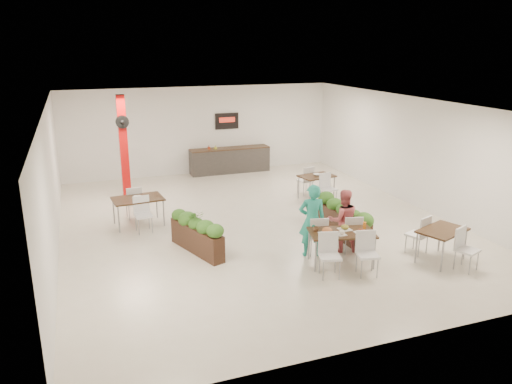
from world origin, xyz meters
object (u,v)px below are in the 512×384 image
at_px(diner_woman, 343,220).
at_px(red_column, 124,146).
at_px(service_counter, 230,160).
at_px(planter_left, 197,231).
at_px(diner_man, 312,220).
at_px(planter_right, 343,219).
at_px(side_table_c, 442,235).
at_px(side_table_a, 138,202).
at_px(side_table_b, 317,180).
at_px(main_table, 341,237).

bearing_deg(diner_woman, red_column, -41.36).
bearing_deg(service_counter, planter_left, -112.96).
height_order(service_counter, diner_man, service_counter).
relative_size(diner_woman, planter_left, 0.80).
bearing_deg(diner_man, planter_right, -136.66).
distance_m(red_column, planter_left, 5.33).
relative_size(planter_right, side_table_c, 1.27).
distance_m(red_column, side_table_c, 9.64).
relative_size(diner_woman, side_table_c, 0.89).
xyz_separation_m(diner_woman, side_table_c, (1.76, -1.28, -0.13)).
distance_m(side_table_a, side_table_c, 7.61).
bearing_deg(diner_man, planter_left, -10.04).
distance_m(side_table_b, side_table_c, 5.20).
bearing_deg(diner_man, main_table, 134.88).
bearing_deg(planter_left, main_table, -31.71).
distance_m(diner_man, planter_left, 2.66).
bearing_deg(planter_left, side_table_b, 32.08).
bearing_deg(side_table_a, service_counter, 44.24).
xyz_separation_m(red_column, side_table_b, (5.55, -2.28, -1.02)).
relative_size(planter_left, side_table_c, 1.12).
relative_size(diner_woman, side_table_b, 0.89).
xyz_separation_m(service_counter, planter_left, (-2.95, -6.96, 0.02)).
bearing_deg(side_table_c, diner_woman, 122.84).
xyz_separation_m(main_table, side_table_b, (1.70, 4.55, -0.02)).
height_order(service_counter, planter_left, service_counter).
bearing_deg(service_counter, diner_man, -93.83).
height_order(diner_man, side_table_b, diner_man).
bearing_deg(side_table_a, diner_woman, -43.81).
bearing_deg(diner_man, side_table_c, 167.37).
distance_m(diner_man, side_table_c, 2.87).
height_order(planter_right, side_table_b, planter_right).
relative_size(red_column, planter_left, 1.71).
distance_m(planter_right, side_table_c, 2.38).
relative_size(diner_man, planter_right, 0.80).
relative_size(main_table, planter_left, 1.00).
bearing_deg(diner_man, red_column, -46.70).
relative_size(diner_woman, side_table_a, 0.90).
bearing_deg(red_column, side_table_c, -51.13).
xyz_separation_m(service_counter, main_table, (-0.15, -8.70, 0.14)).
height_order(main_table, planter_left, planter_left).
xyz_separation_m(planter_left, side_table_b, (4.50, 2.82, 0.11)).
bearing_deg(planter_left, diner_man, -24.09).
relative_size(service_counter, side_table_a, 1.82).
bearing_deg(side_table_b, main_table, -121.00).
bearing_deg(planter_right, side_table_a, 149.70).
height_order(red_column, service_counter, red_column).
xyz_separation_m(service_counter, side_table_a, (-3.98, -4.65, 0.15)).
bearing_deg(service_counter, side_table_a, -130.57).
xyz_separation_m(red_column, service_counter, (4.00, 1.86, -1.15)).
bearing_deg(side_table_b, red_column, 147.10).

